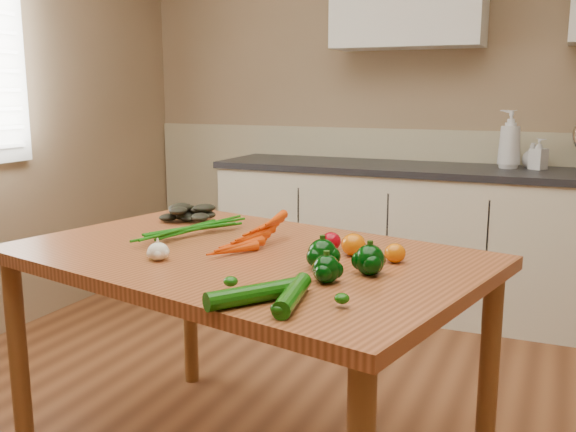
% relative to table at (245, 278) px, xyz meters
% --- Properties ---
extents(room, '(4.04, 5.04, 2.64)m').
position_rel_table_xyz_m(room, '(0.12, 0.00, 0.52)').
color(room, brown).
rests_on(room, ground).
extents(counter_run, '(2.84, 0.64, 1.14)m').
position_rel_table_xyz_m(counter_run, '(0.33, 2.02, -0.27)').
color(counter_run, beige).
rests_on(counter_run, ground).
extents(table, '(1.71, 1.30, 0.82)m').
position_rel_table_xyz_m(table, '(0.00, 0.00, 0.00)').
color(table, '#A5562F').
rests_on(table, ground).
extents(soap_bottle_a, '(0.16, 0.15, 0.34)m').
position_rel_table_xyz_m(soap_bottle_a, '(0.65, 2.09, 0.34)').
color(soap_bottle_a, silver).
rests_on(soap_bottle_a, counter_run).
extents(soap_bottle_b, '(0.11, 0.11, 0.18)m').
position_rel_table_xyz_m(soap_bottle_b, '(0.81, 2.10, 0.26)').
color(soap_bottle_b, silver).
rests_on(soap_bottle_b, counter_run).
extents(soap_bottle_c, '(0.16, 0.16, 0.15)m').
position_rel_table_xyz_m(soap_bottle_c, '(0.78, 2.15, 0.24)').
color(soap_bottle_c, silver).
rests_on(soap_bottle_c, counter_run).
extents(carrot_bunch, '(0.33, 0.28, 0.08)m').
position_rel_table_xyz_m(carrot_bunch, '(-0.09, 0.09, 0.13)').
color(carrot_bunch, '#EA4605').
rests_on(carrot_bunch, table).
extents(leafy_greens, '(0.22, 0.20, 0.11)m').
position_rel_table_xyz_m(leafy_greens, '(-0.43, 0.34, 0.15)').
color(leafy_greens, black).
rests_on(leafy_greens, table).
extents(garlic_bulb, '(0.07, 0.07, 0.06)m').
position_rel_table_xyz_m(garlic_bulb, '(-0.20, -0.21, 0.12)').
color(garlic_bulb, white).
rests_on(garlic_bulb, table).
extents(pepper_a, '(0.09, 0.09, 0.09)m').
position_rel_table_xyz_m(pepper_a, '(0.31, -0.09, 0.14)').
color(pepper_a, black).
rests_on(pepper_a, table).
extents(pepper_b, '(0.09, 0.09, 0.09)m').
position_rel_table_xyz_m(pepper_b, '(0.46, -0.09, 0.14)').
color(pepper_b, black).
rests_on(pepper_b, table).
extents(pepper_c, '(0.08, 0.08, 0.08)m').
position_rel_table_xyz_m(pepper_c, '(0.37, -0.22, 0.13)').
color(pepper_c, black).
rests_on(pepper_c, table).
extents(tomato_a, '(0.07, 0.07, 0.06)m').
position_rel_table_xyz_m(tomato_a, '(0.26, 0.13, 0.12)').
color(tomato_a, maroon).
rests_on(tomato_a, table).
extents(tomato_b, '(0.08, 0.08, 0.07)m').
position_rel_table_xyz_m(tomato_b, '(0.35, 0.09, 0.13)').
color(tomato_b, '#DA6405').
rests_on(tomato_b, table).
extents(tomato_c, '(0.07, 0.07, 0.06)m').
position_rel_table_xyz_m(tomato_c, '(0.49, 0.07, 0.12)').
color(tomato_c, '#DA6405').
rests_on(tomato_c, table).
extents(zucchini_a, '(0.09, 0.25, 0.05)m').
position_rel_table_xyz_m(zucchini_a, '(0.36, -0.42, 0.11)').
color(zucchini_a, '#0C4607').
rests_on(zucchini_a, table).
extents(zucchini_b, '(0.19, 0.24, 0.05)m').
position_rel_table_xyz_m(zucchini_b, '(0.26, -0.46, 0.12)').
color(zucchini_b, '#0C4607').
rests_on(zucchini_b, table).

